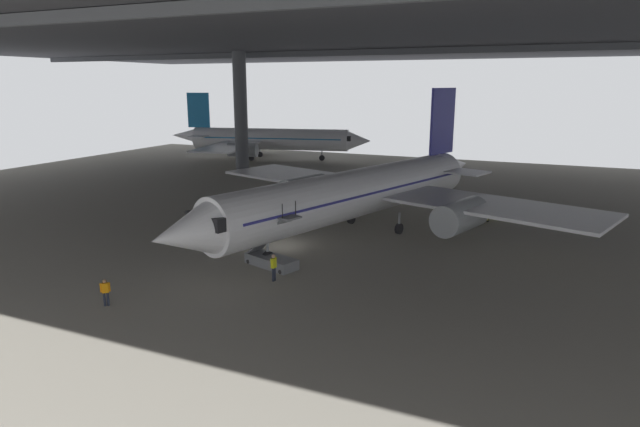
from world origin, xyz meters
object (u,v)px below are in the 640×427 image
(airplane_main, at_px, (359,192))
(airplane_distant, at_px, (267,139))
(crew_worker_near_nose, at_px, (105,291))
(crew_worker_by_stairs, at_px, (274,266))
(boarding_stairs, at_px, (272,256))
(baggage_tug, at_px, (483,214))

(airplane_main, bearing_deg, airplane_distant, 128.52)
(crew_worker_near_nose, relative_size, airplane_distant, 0.05)
(crew_worker_by_stairs, bearing_deg, boarding_stairs, 121.03)
(crew_worker_near_nose, height_order, airplane_distant, airplane_distant)
(airplane_main, relative_size, boarding_stairs, 7.80)
(crew_worker_near_nose, height_order, crew_worker_by_stairs, crew_worker_by_stairs)
(boarding_stairs, distance_m, airplane_distant, 53.92)
(boarding_stairs, bearing_deg, airplane_distant, 119.59)
(crew_worker_near_nose, bearing_deg, crew_worker_by_stairs, 47.10)
(crew_worker_by_stairs, bearing_deg, airplane_main, 84.57)
(boarding_stairs, height_order, crew_worker_by_stairs, boarding_stairs)
(boarding_stairs, xyz_separation_m, crew_worker_near_nose, (-5.27, -9.64, 0.15))
(airplane_main, xyz_separation_m, airplane_distant, (-29.24, 36.72, -0.20))
(boarding_stairs, xyz_separation_m, crew_worker_by_stairs, (1.45, -2.41, 0.27))
(airplane_main, bearing_deg, baggage_tug, 46.23)
(boarding_stairs, bearing_deg, baggage_tug, 59.37)
(boarding_stairs, bearing_deg, crew_worker_near_nose, -118.67)
(airplane_main, relative_size, crew_worker_by_stairs, 21.05)
(crew_worker_near_nose, xyz_separation_m, airplane_distant, (-21.33, 56.47, 2.42))
(boarding_stairs, relative_size, crew_worker_near_nose, 3.00)
(airplane_main, relative_size, airplane_distant, 1.10)
(airplane_main, bearing_deg, boarding_stairs, -104.63)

